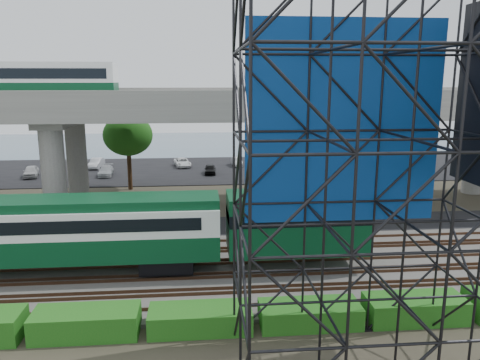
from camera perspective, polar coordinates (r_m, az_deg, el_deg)
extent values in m
plane|color=#474233|center=(26.06, -7.15, -13.01)|extent=(140.00, 140.00, 0.00)
cube|color=slate|center=(27.84, -7.02, -11.08)|extent=(90.00, 12.00, 0.20)
cube|color=black|center=(35.83, -6.59, -5.81)|extent=(90.00, 5.00, 0.08)
cube|color=black|center=(58.63, -6.04, 1.26)|extent=(90.00, 18.00, 0.08)
cube|color=#456071|center=(80.35, -5.81, 4.19)|extent=(140.00, 40.00, 0.03)
cube|color=#472D1E|center=(23.49, -7.40, -15.21)|extent=(90.00, 0.08, 0.16)
cube|color=#472D1E|center=(24.78, -7.27, -13.68)|extent=(90.00, 0.08, 0.16)
cube|color=#472D1E|center=(25.29, -7.22, -13.13)|extent=(90.00, 0.08, 0.16)
cube|color=#472D1E|center=(26.60, -7.11, -11.81)|extent=(90.00, 0.08, 0.16)
cube|color=#472D1E|center=(27.11, -7.08, -11.33)|extent=(90.00, 0.08, 0.16)
cube|color=#472D1E|center=(28.44, -6.98, -10.18)|extent=(90.00, 0.08, 0.16)
cube|color=#472D1E|center=(28.95, -6.95, -9.76)|extent=(90.00, 0.08, 0.16)
cube|color=#472D1E|center=(30.29, -6.86, -8.74)|extent=(90.00, 0.08, 0.16)
cube|color=#472D1E|center=(30.82, -6.83, -8.37)|extent=(90.00, 0.08, 0.16)
cube|color=#472D1E|center=(32.17, -6.76, -7.48)|extent=(90.00, 0.08, 0.16)
cube|color=black|center=(27.62, -8.86, -9.74)|extent=(3.00, 2.20, 0.90)
cube|color=#094021|center=(28.42, -22.24, -7.42)|extent=(19.00, 3.00, 1.40)
cube|color=white|center=(28.00, -22.48, -4.61)|extent=(19.00, 3.00, 1.50)
cube|color=#094021|center=(27.74, -22.64, -2.63)|extent=(19.00, 2.60, 0.50)
cube|color=black|center=(27.70, -20.51, -4.52)|extent=(15.00, 3.06, 0.70)
cube|color=#094021|center=(27.40, 6.90, -5.09)|extent=(8.00, 3.00, 3.40)
cube|color=#9E9B93|center=(39.67, -6.70, 8.54)|extent=(80.00, 12.00, 1.20)
cube|color=#9E9B93|center=(33.87, -7.00, 9.88)|extent=(80.00, 0.50, 1.10)
cube|color=#9E9B93|center=(45.36, -6.54, 10.44)|extent=(80.00, 0.50, 1.10)
cylinder|color=#9E9B93|center=(38.39, -21.75, 0.71)|extent=(1.80, 1.80, 8.00)
cylinder|color=#9E9B93|center=(45.04, -19.27, 2.47)|extent=(1.80, 1.80, 8.00)
cube|color=#9E9B93|center=(41.24, -20.79, 6.72)|extent=(2.40, 9.00, 0.60)
cylinder|color=#9E9B93|center=(37.83, 8.66, 1.28)|extent=(1.80, 1.80, 8.00)
cylinder|color=#9E9B93|center=(44.55, 6.55, 2.98)|extent=(1.80, 1.80, 8.00)
cube|color=#9E9B93|center=(40.71, 7.66, 7.33)|extent=(2.40, 9.00, 0.60)
cylinder|color=#9E9B93|center=(51.29, 26.69, 2.96)|extent=(1.80, 1.80, 8.00)
cube|color=black|center=(41.57, -23.05, 9.14)|extent=(12.00, 2.50, 0.70)
cube|color=#094021|center=(41.55, -23.15, 10.24)|extent=(12.00, 2.50, 0.90)
cube|color=white|center=(41.55, -23.27, 11.75)|extent=(12.00, 2.50, 1.30)
cube|color=black|center=(41.55, -23.28, 11.82)|extent=(11.00, 2.56, 0.80)
cube|color=white|center=(41.56, -23.37, 12.85)|extent=(12.00, 2.40, 0.30)
cube|color=navy|center=(19.62, 12.54, 6.78)|extent=(8.10, 0.08, 8.25)
cube|color=#155D15|center=(22.52, -18.23, -16.20)|extent=(4.60, 1.80, 1.15)
cube|color=#155D15|center=(21.96, -4.86, -16.52)|extent=(4.60, 1.80, 1.03)
cube|color=#155D15|center=(22.51, 8.49, -15.89)|extent=(4.60, 1.80, 1.01)
cube|color=#155D15|center=(24.08, 20.53, -14.47)|extent=(4.60, 1.80, 1.12)
cylinder|color=#382314|center=(39.29, 14.26, -0.94)|extent=(0.44, 0.44, 4.80)
ellipsoid|color=#155D15|center=(38.71, 14.51, 3.68)|extent=(4.94, 4.94, 4.18)
cylinder|color=#382314|center=(48.87, -13.33, 1.63)|extent=(0.44, 0.44, 4.80)
ellipsoid|color=#155D15|center=(48.41, -13.51, 5.36)|extent=(4.94, 4.94, 4.18)
imported|color=#B9B9B9|center=(58.80, -24.12, 0.96)|extent=(2.27, 3.95, 1.26)
imported|color=#B7B9BF|center=(61.85, -17.11, 1.97)|extent=(1.49, 3.77, 1.22)
imported|color=#A6AAAE|center=(56.61, -16.03, 1.08)|extent=(1.86, 3.98, 1.12)
imported|color=white|center=(60.52, -7.04, 2.14)|extent=(2.51, 4.17, 1.08)
imported|color=black|center=(55.58, -3.67, 1.32)|extent=(1.37, 3.23, 1.09)
imported|color=gray|center=(60.68, -0.38, 2.28)|extent=(1.31, 3.44, 1.12)
imported|color=white|center=(56.93, 7.66, 1.57)|extent=(1.98, 4.33, 1.23)
imported|color=gray|center=(62.80, 10.67, 2.48)|extent=(3.23, 5.01, 1.28)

